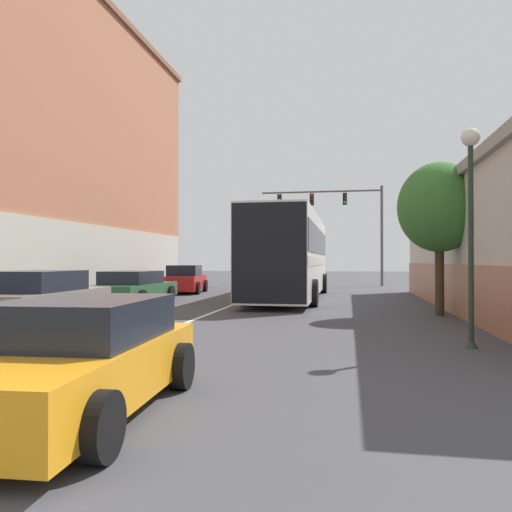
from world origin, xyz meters
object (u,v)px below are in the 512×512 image
bus (291,253)px  hatchback_foreground (77,359)px  traffic_signal_gantry (341,212)px  street_lamp (471,210)px  parked_car_left_far (134,287)px  parked_car_left_mid (41,298)px  parked_car_left_near (185,280)px  street_tree_near (439,208)px

bus → hatchback_foreground: 16.99m
traffic_signal_gantry → street_lamp: 24.15m
bus → parked_car_left_far: 6.90m
parked_car_left_mid → street_lamp: street_lamp is taller
parked_car_left_near → traffic_signal_gantry: size_ratio=0.49×
street_lamp → street_tree_near: (0.41, 5.72, 0.64)m
parked_car_left_far → street_tree_near: size_ratio=1.02×
parked_car_left_near → street_lamp: 18.12m
parked_car_left_far → street_lamp: 14.01m
bus → street_lamp: (4.80, -11.86, 0.60)m
hatchback_foreground → traffic_signal_gantry: 29.38m
bus → parked_car_left_far: size_ratio=2.67×
parked_car_left_mid → traffic_signal_gantry: 23.63m
parked_car_left_near → parked_car_left_mid: size_ratio=0.87×
hatchback_foreground → parked_car_left_mid: bearing=33.3°
traffic_signal_gantry → parked_car_left_far: bearing=-117.8°
parked_car_left_near → street_tree_near: street_tree_near is taller
parked_car_left_near → street_tree_near: size_ratio=0.87×
parked_car_left_near → street_tree_near: bearing=-136.1°
parked_car_left_far → street_lamp: street_lamp is taller
parked_car_left_mid → street_tree_near: bearing=-72.9°
parked_car_left_far → street_lamp: size_ratio=1.13×
parked_car_left_near → parked_car_left_mid: bearing=173.9°
street_lamp → parked_car_left_mid: bearing=169.5°
parked_car_left_mid → street_lamp: bearing=-102.9°
hatchback_foreground → street_lamp: 7.54m
parked_car_left_far → traffic_signal_gantry: 17.68m
parked_car_left_far → street_tree_near: (11.19, -3.01, 2.66)m
hatchback_foreground → street_lamp: (5.20, 5.07, 2.03)m
parked_car_left_mid → parked_car_left_far: size_ratio=0.98×
hatchback_foreground → street_tree_near: size_ratio=0.84×
parked_car_left_near → parked_car_left_far: size_ratio=0.85×
traffic_signal_gantry → street_lamp: bearing=-83.4°
parked_car_left_mid → traffic_signal_gantry: traffic_signal_gantry is taller
hatchback_foreground → parked_car_left_near: 20.38m
bus → parked_car_left_near: bus is taller
parked_car_left_near → parked_car_left_mid: 12.68m
street_lamp → bus: bearing=112.0°
street_lamp → street_tree_near: bearing=85.9°
hatchback_foreground → parked_car_left_far: size_ratio=0.82×
bus → street_tree_near: bearing=-139.8°
bus → street_lamp: 12.81m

